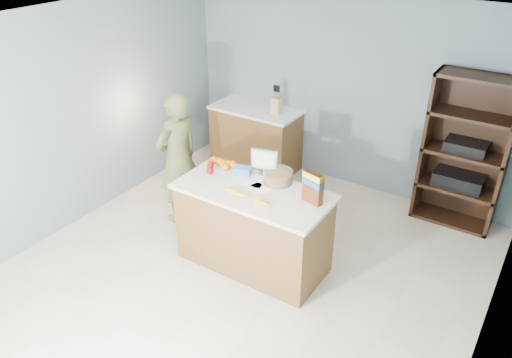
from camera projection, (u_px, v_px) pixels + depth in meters
The scene contains 15 objects.
floor at pixel (237, 278), 5.12m from camera, with size 4.50×5.00×0.02m, color beige.
walls at pixel (234, 130), 4.32m from camera, with size 4.52×5.02×2.51m.
counter_peninsula at pixel (253, 231), 5.14m from camera, with size 1.56×0.76×0.90m.
back_cabinet at pixel (256, 138), 7.09m from camera, with size 1.24×0.62×0.90m.
shelving_unit at pixel (465, 154), 5.69m from camera, with size 0.90×0.40×1.80m.
person at pixel (178, 158), 5.75m from camera, with size 0.58×0.38×1.59m, color #566034.
knife_block at pixel (276, 105), 6.64m from camera, with size 0.12×0.10×0.31m.
envelopes at pixel (256, 186), 4.97m from camera, with size 0.36×0.18×0.00m.
bananas at pixel (248, 197), 4.75m from camera, with size 0.53×0.11×0.04m.
apples at pixel (210, 168), 5.23m from camera, with size 0.16×0.18×0.08m.
oranges at pixel (222, 164), 5.31m from camera, with size 0.31×0.22×0.08m.
blue_carton at pixel (242, 171), 5.17m from camera, with size 0.18×0.12×0.08m, color blue.
salad_bowl at pixel (278, 177), 5.01m from camera, with size 0.30×0.30×0.13m.
tv at pixel (264, 160), 5.12m from camera, with size 0.28×0.12×0.28m.
cereal_box at pixel (313, 186), 4.62m from camera, with size 0.22×0.12×0.31m.
Camera 1 is at (2.33, -3.24, 3.37)m, focal length 35.00 mm.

